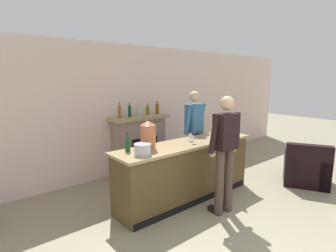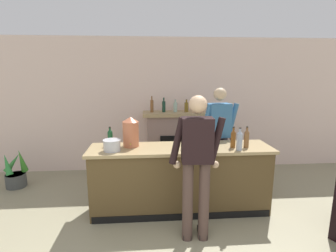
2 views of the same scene
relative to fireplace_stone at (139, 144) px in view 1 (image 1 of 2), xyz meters
The scene contains 14 objects.
wall_back_panel 0.83m from the fireplace_stone, 139.21° to the left, with size 12.00×0.07×2.75m.
bar_counter 1.57m from the fireplace_stone, 92.87° to the right, with size 2.65×0.66×0.99m.
fireplace_stone is the anchor object (origin of this frame).
armchair_black 3.41m from the fireplace_stone, 50.44° to the right, with size 1.06×1.05×0.85m.
person_customer 2.31m from the fireplace_stone, 89.50° to the right, with size 0.66×0.32×1.80m.
person_bartender 1.27m from the fireplace_stone, 59.63° to the right, with size 0.65×0.35×1.81m.
copper_dispenser 1.76m from the fireplace_stone, 118.58° to the right, with size 0.24×0.27×0.44m.
ice_bucket_steel 2.02m from the fireplace_stone, 121.98° to the right, with size 0.24×0.24×0.16m.
wine_bottle_cabernet_heavy 1.84m from the fireplace_stone, 67.88° to the right, with size 0.07×0.07×0.30m.
wine_bottle_rose_blush 1.83m from the fireplace_stone, 128.72° to the right, with size 0.07×0.07×0.28m.
wine_bottle_chardonnay_pale 1.93m from the fireplace_stone, 62.54° to the right, with size 0.07×0.07×0.31m.
wine_bottle_port_short 1.98m from the fireplace_stone, 68.22° to the right, with size 0.08×0.08×0.32m.
wine_glass_front_left 1.60m from the fireplace_stone, 88.16° to the right, with size 0.08×0.08×0.16m.
wine_glass_front_right 1.75m from the fireplace_stone, 91.54° to the right, with size 0.07×0.07×0.15m.
Camera 1 is at (-2.75, -0.74, 2.04)m, focal length 28.00 mm.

